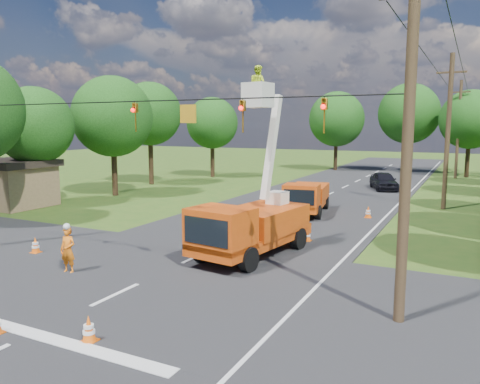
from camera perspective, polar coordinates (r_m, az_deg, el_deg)
The scene contains 25 objects.
ground at distance 33.22m, azimuth 8.53°, elevation -1.43°, with size 140.00×140.00×0.00m, color #2E5218.
road_main at distance 33.22m, azimuth 8.53°, elevation -1.43°, with size 12.00×100.00×0.06m, color black.
road_cross at distance 17.48m, azimuth -10.52°, elevation -10.26°, with size 56.00×10.00×0.07m, color black.
stop_bar at distance 13.99m, azimuth -23.96°, elevation -15.65°, with size 9.00×0.45×0.02m, color silver.
edge_line at distance 31.96m, azimuth 18.12°, elevation -2.13°, with size 0.12×90.00×0.02m, color silver.
bucket_truck at distance 19.50m, azimuth 1.33°, elevation -3.19°, with size 3.23×6.60×7.89m.
second_truck at distance 29.23m, azimuth 8.09°, elevation -0.59°, with size 2.88×5.77×2.07m.
ground_worker at distance 18.66m, azimuth -20.25°, elevation -6.66°, with size 0.64×0.42×1.75m, color orange.
distant_car at distance 41.80m, azimuth 17.13°, elevation 1.32°, with size 1.81×4.49×1.53m, color black.
traffic_cone_1 at distance 12.92m, azimuth -17.95°, elevation -15.62°, with size 0.38×0.38×0.71m.
traffic_cone_2 at distance 22.49m, azimuth 8.19°, elevation -5.10°, with size 0.38×0.38×0.71m.
traffic_cone_3 at distance 22.08m, azimuth -23.67°, elevation -5.96°, with size 0.38×0.38×0.71m.
traffic_cone_6 at distance 28.80m, azimuth 15.35°, elevation -2.38°, with size 0.38×0.38×0.71m.
pole_right_near at distance 13.27m, azimuth 19.76°, elevation 6.06°, with size 1.80×0.30×10.00m.
pole_right_mid at distance 33.20m, azimuth 24.02°, elevation 6.81°, with size 1.80×0.30×10.00m.
pole_right_far at distance 53.19m, azimuth 25.08°, elevation 6.99°, with size 1.80×0.30×10.00m.
signal_span at distance 15.34m, azimuth -4.37°, elevation 9.61°, with size 18.00×0.29×1.07m.
shed at distance 35.40m, azimuth -26.24°, elevation 1.05°, with size 5.50×4.50×3.15m.
tree_left_c at distance 34.63m, azimuth -23.80°, elevation 7.40°, with size 5.20×5.20×8.06m.
tree_left_d at distance 37.74m, azimuth -15.29°, elevation 8.85°, with size 6.20×6.20×9.24m.
tree_left_e at distance 44.29m, azimuth -10.95°, elevation 9.32°, with size 5.80×5.80×9.41m.
tree_left_f at distance 49.83m, azimuth -3.41°, elevation 8.38°, with size 5.40×5.40×8.40m.
tree_far_a at distance 58.16m, azimuth 11.70°, elevation 8.69°, with size 6.60×6.60×9.50m.
tree_far_b at distance 58.61m, azimuth 19.90°, elevation 8.98°, with size 7.00×7.00×10.32m.
tree_far_c at distance 55.17m, azimuth 26.25°, elevation 7.93°, with size 6.20×6.20×9.18m.
Camera 1 is at (10.11, -11.16, 5.48)m, focal length 35.00 mm.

